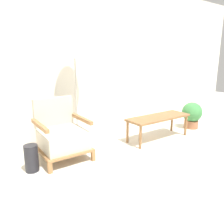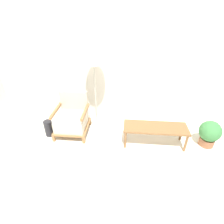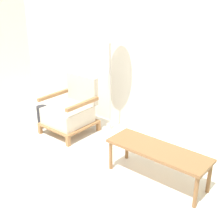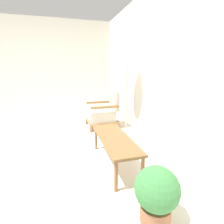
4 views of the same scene
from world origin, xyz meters
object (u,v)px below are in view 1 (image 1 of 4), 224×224
armchair (61,135)px  potted_plant (192,114)px  vase (31,158)px  coffee_table (158,119)px  floor_lamp (75,54)px

armchair → potted_plant: size_ratio=1.57×
vase → coffee_table: bearing=-2.1°
armchair → vase: bearing=-160.5°
floor_lamp → vase: floor_lamp is taller
vase → armchair: bearing=19.5°
potted_plant → coffee_table: bearing=-176.7°
floor_lamp → potted_plant: bearing=-14.5°
vase → potted_plant: potted_plant is taller
floor_lamp → coffee_table: (1.22, -0.63, -1.07)m
armchair → coffee_table: size_ratio=0.70×
armchair → coffee_table: bearing=-8.3°
coffee_table → vase: bearing=177.9°
armchair → vase: size_ratio=2.42×
coffee_table → potted_plant: (1.01, 0.06, -0.07)m
floor_lamp → coffee_table: bearing=-27.5°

